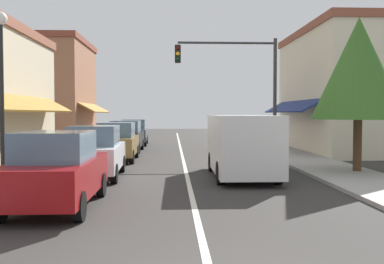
{
  "coord_description": "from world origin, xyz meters",
  "views": [
    {
      "loc": [
        -0.51,
        -4.96,
        2.18
      ],
      "look_at": [
        0.29,
        12.93,
        1.43
      ],
      "focal_mm": 41.42,
      "sensor_mm": 36.0,
      "label": 1
    }
  ],
  "objects_px": {
    "street_lamp_left_near": "(1,72)",
    "traffic_signal_mast_arm": "(241,76)",
    "parked_car_distant_left": "(134,132)",
    "tree_right_near": "(359,69)",
    "van_in_lane": "(241,144)",
    "parked_car_far_left": "(126,136)",
    "parked_car_third_left": "(117,142)",
    "parked_car_second_left": "(95,152)",
    "parked_car_nearest_left": "(56,170)"
  },
  "relations": [
    {
      "from": "street_lamp_left_near",
      "to": "traffic_signal_mast_arm",
      "type": "bearing_deg",
      "value": 52.06
    },
    {
      "from": "parked_car_distant_left",
      "to": "tree_right_near",
      "type": "xyz_separation_m",
      "value": [
        9.26,
        -15.05,
        2.9
      ]
    },
    {
      "from": "parked_car_distant_left",
      "to": "van_in_lane",
      "type": "xyz_separation_m",
      "value": [
        4.99,
        -15.59,
        0.27
      ]
    },
    {
      "from": "parked_car_far_left",
      "to": "tree_right_near",
      "type": "height_order",
      "value": "tree_right_near"
    },
    {
      "from": "tree_right_near",
      "to": "parked_car_far_left",
      "type": "bearing_deg",
      "value": 133.47
    },
    {
      "from": "parked_car_third_left",
      "to": "van_in_lane",
      "type": "relative_size",
      "value": 0.79
    },
    {
      "from": "parked_car_third_left",
      "to": "street_lamp_left_near",
      "type": "height_order",
      "value": "street_lamp_left_near"
    },
    {
      "from": "parked_car_far_left",
      "to": "parked_car_distant_left",
      "type": "bearing_deg",
      "value": 90.66
    },
    {
      "from": "parked_car_second_left",
      "to": "parked_car_distant_left",
      "type": "xyz_separation_m",
      "value": [
        0.0,
        15.52,
        0.0
      ]
    },
    {
      "from": "parked_car_third_left",
      "to": "tree_right_near",
      "type": "relative_size",
      "value": 0.73
    },
    {
      "from": "parked_car_second_left",
      "to": "van_in_lane",
      "type": "bearing_deg",
      "value": -2.28
    },
    {
      "from": "parked_car_third_left",
      "to": "parked_car_far_left",
      "type": "distance_m",
      "value": 4.87
    },
    {
      "from": "parked_car_distant_left",
      "to": "tree_right_near",
      "type": "bearing_deg",
      "value": -59.65
    },
    {
      "from": "parked_car_second_left",
      "to": "parked_car_far_left",
      "type": "bearing_deg",
      "value": 88.65
    },
    {
      "from": "van_in_lane",
      "to": "tree_right_near",
      "type": "relative_size",
      "value": 0.93
    },
    {
      "from": "van_in_lane",
      "to": "street_lamp_left_near",
      "type": "height_order",
      "value": "street_lamp_left_near"
    },
    {
      "from": "traffic_signal_mast_arm",
      "to": "street_lamp_left_near",
      "type": "height_order",
      "value": "traffic_signal_mast_arm"
    },
    {
      "from": "traffic_signal_mast_arm",
      "to": "street_lamp_left_near",
      "type": "xyz_separation_m",
      "value": [
        -8.16,
        -10.47,
        -0.83
      ]
    },
    {
      "from": "parked_car_third_left",
      "to": "tree_right_near",
      "type": "height_order",
      "value": "tree_right_near"
    },
    {
      "from": "van_in_lane",
      "to": "traffic_signal_mast_arm",
      "type": "xyz_separation_m",
      "value": [
        1.19,
        7.67,
        2.98
      ]
    },
    {
      "from": "parked_car_third_left",
      "to": "street_lamp_left_near",
      "type": "xyz_separation_m",
      "value": [
        -2.06,
        -8.24,
        2.42
      ]
    },
    {
      "from": "traffic_signal_mast_arm",
      "to": "tree_right_near",
      "type": "distance_m",
      "value": 7.78
    },
    {
      "from": "parked_car_second_left",
      "to": "street_lamp_left_near",
      "type": "height_order",
      "value": "street_lamp_left_near"
    },
    {
      "from": "parked_car_second_left",
      "to": "tree_right_near",
      "type": "height_order",
      "value": "tree_right_near"
    },
    {
      "from": "street_lamp_left_near",
      "to": "tree_right_near",
      "type": "height_order",
      "value": "tree_right_near"
    },
    {
      "from": "parked_car_nearest_left",
      "to": "tree_right_near",
      "type": "height_order",
      "value": "tree_right_near"
    },
    {
      "from": "parked_car_distant_left",
      "to": "van_in_lane",
      "type": "bearing_deg",
      "value": -73.5
    },
    {
      "from": "parked_car_third_left",
      "to": "tree_right_near",
      "type": "bearing_deg",
      "value": -28.41
    },
    {
      "from": "parked_car_second_left",
      "to": "tree_right_near",
      "type": "relative_size",
      "value": 0.74
    },
    {
      "from": "parked_car_nearest_left",
      "to": "parked_car_second_left",
      "type": "distance_m",
      "value": 4.83
    },
    {
      "from": "parked_car_third_left",
      "to": "parked_car_distant_left",
      "type": "bearing_deg",
      "value": 90.11
    },
    {
      "from": "parked_car_nearest_left",
      "to": "parked_car_third_left",
      "type": "height_order",
      "value": "same"
    },
    {
      "from": "parked_car_nearest_left",
      "to": "parked_car_second_left",
      "type": "height_order",
      "value": "same"
    },
    {
      "from": "parked_car_nearest_left",
      "to": "parked_car_far_left",
      "type": "xyz_separation_m",
      "value": [
        0.03,
        15.07,
        0.0
      ]
    },
    {
      "from": "parked_car_nearest_left",
      "to": "parked_car_third_left",
      "type": "bearing_deg",
      "value": 89.52
    },
    {
      "from": "parked_car_second_left",
      "to": "tree_right_near",
      "type": "bearing_deg",
      "value": 1.5
    },
    {
      "from": "street_lamp_left_near",
      "to": "tree_right_near",
      "type": "xyz_separation_m",
      "value": [
        11.24,
        3.34,
        0.48
      ]
    },
    {
      "from": "parked_car_second_left",
      "to": "parked_car_nearest_left",
      "type": "bearing_deg",
      "value": -91.78
    },
    {
      "from": "street_lamp_left_near",
      "to": "parked_car_distant_left",
      "type": "bearing_deg",
      "value": 83.85
    },
    {
      "from": "van_in_lane",
      "to": "tree_right_near",
      "type": "height_order",
      "value": "tree_right_near"
    },
    {
      "from": "parked_car_far_left",
      "to": "parked_car_distant_left",
      "type": "xyz_separation_m",
      "value": [
        0.01,
        5.27,
        0.0
      ]
    },
    {
      "from": "parked_car_second_left",
      "to": "traffic_signal_mast_arm",
      "type": "bearing_deg",
      "value": 49.49
    },
    {
      "from": "parked_car_nearest_left",
      "to": "street_lamp_left_near",
      "type": "xyz_separation_m",
      "value": [
        -1.95,
        1.96,
        2.42
      ]
    },
    {
      "from": "parked_car_nearest_left",
      "to": "van_in_lane",
      "type": "xyz_separation_m",
      "value": [
        5.03,
        4.75,
        0.27
      ]
    },
    {
      "from": "parked_car_second_left",
      "to": "street_lamp_left_near",
      "type": "xyz_separation_m",
      "value": [
        -1.98,
        -2.87,
        2.42
      ]
    },
    {
      "from": "parked_car_third_left",
      "to": "parked_car_distant_left",
      "type": "relative_size",
      "value": 0.99
    },
    {
      "from": "parked_car_far_left",
      "to": "van_in_lane",
      "type": "height_order",
      "value": "van_in_lane"
    },
    {
      "from": "parked_car_second_left",
      "to": "traffic_signal_mast_arm",
      "type": "height_order",
      "value": "traffic_signal_mast_arm"
    },
    {
      "from": "parked_car_far_left",
      "to": "street_lamp_left_near",
      "type": "distance_m",
      "value": 13.48
    },
    {
      "from": "parked_car_distant_left",
      "to": "street_lamp_left_near",
      "type": "bearing_deg",
      "value": -97.41
    }
  ]
}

